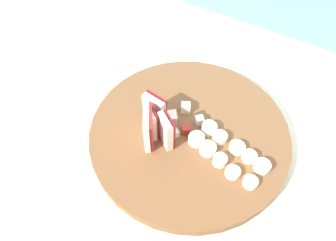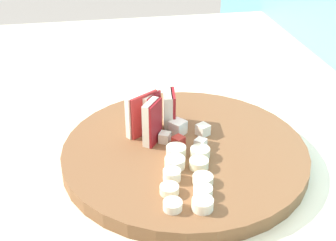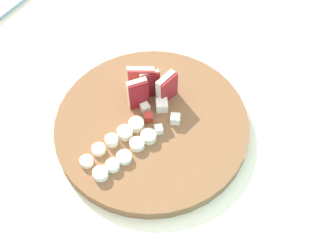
% 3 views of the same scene
% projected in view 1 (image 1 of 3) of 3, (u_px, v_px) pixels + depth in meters
% --- Properties ---
extents(tile_backsplash, '(2.40, 0.04, 1.33)m').
position_uv_depth(tile_backsplash, '(267.00, 105.00, 0.93)').
color(tile_backsplash, '#5BA3C1').
rests_on(tile_backsplash, ground).
extents(cutting_board, '(0.36, 0.36, 0.02)m').
position_uv_depth(cutting_board, '(189.00, 133.00, 0.53)').
color(cutting_board, brown).
rests_on(cutting_board, tiled_countertop).
extents(apple_wedge_fan, '(0.09, 0.08, 0.07)m').
position_uv_depth(apple_wedge_fan, '(155.00, 122.00, 0.49)').
color(apple_wedge_fan, '#A32323').
rests_on(apple_wedge_fan, cutting_board).
extents(apple_dice_pile, '(0.07, 0.08, 0.02)m').
position_uv_depth(apple_dice_pile, '(180.00, 120.00, 0.52)').
color(apple_dice_pile, '#EFE5CC').
rests_on(apple_dice_pile, cutting_board).
extents(banana_slice_rows, '(0.14, 0.08, 0.02)m').
position_uv_depth(banana_slice_rows, '(225.00, 151.00, 0.49)').
color(banana_slice_rows, beige).
rests_on(banana_slice_rows, cutting_board).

